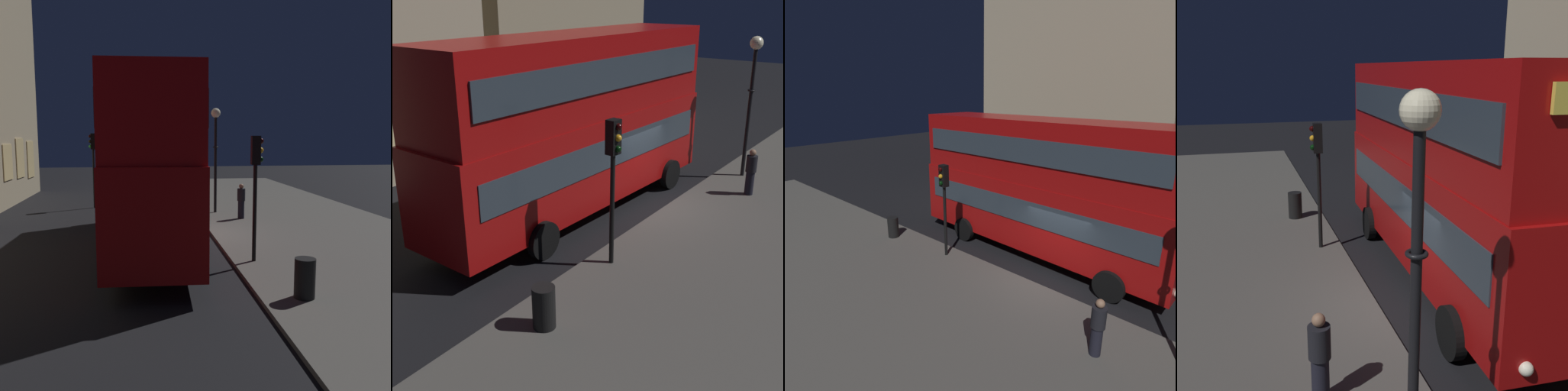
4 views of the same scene
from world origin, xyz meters
TOP-DOWN VIEW (x-y plane):
  - ground_plane at (0.00, 0.00)m, footprint 80.00×80.00m
  - sidewalk_slab at (0.00, -4.89)m, footprint 44.00×8.60m
  - double_decker_bus at (-1.66, 1.68)m, footprint 11.30×3.17m
  - traffic_light_near_kerb at (-4.12, -1.25)m, footprint 0.34×0.37m
  - street_lamp at (4.62, -1.55)m, footprint 0.46×0.46m
  - pedestrian at (2.78, -2.44)m, footprint 0.37×0.37m
  - litter_bin at (-7.29, -1.62)m, footprint 0.49×0.49m

SIDE VIEW (x-z plane):
  - ground_plane at x=0.00m, z-range 0.00..0.00m
  - sidewalk_slab at x=0.00m, z-range 0.00..0.12m
  - litter_bin at x=-7.29m, z-range 0.12..1.07m
  - pedestrian at x=2.78m, z-range 0.14..1.74m
  - traffic_light_near_kerb at x=-4.12m, z-range 0.96..4.74m
  - double_decker_bus at x=-1.66m, z-range 0.31..5.88m
  - street_lamp at x=4.62m, z-range 1.22..6.34m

